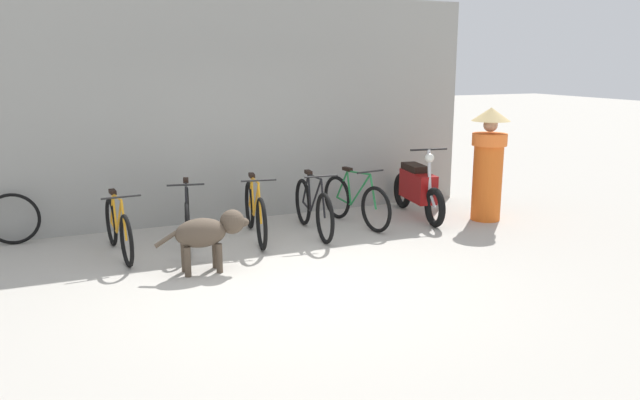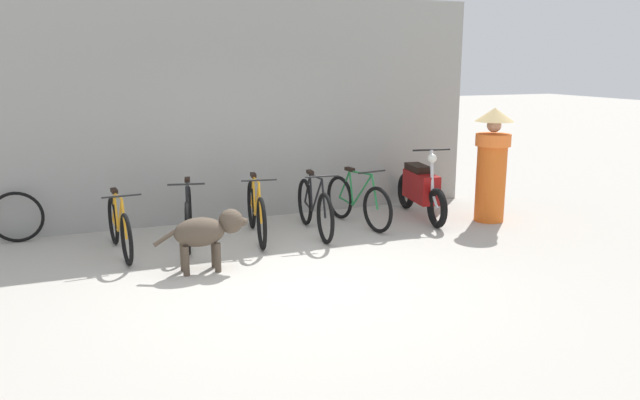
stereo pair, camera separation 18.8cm
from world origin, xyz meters
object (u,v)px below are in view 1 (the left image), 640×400
object	(u,v)px
spare_tire_left	(13,219)
motorcycle	(418,189)
bicycle_1	(187,218)
bicycle_3	(313,208)
stray_dog	(209,232)
person_in_robes	(488,160)
bicycle_0	(118,229)
bicycle_4	(356,202)
bicycle_2	(255,212)

from	to	relation	value
spare_tire_left	motorcycle	bearing A→B (deg)	-8.05
bicycle_1	bicycle_3	xyz separation A→B (m)	(1.73, -0.15, 0.00)
motorcycle	stray_dog	bearing A→B (deg)	-62.32
bicycle_3	motorcycle	size ratio (longest dim) A/B	0.94
stray_dog	person_in_robes	bearing A→B (deg)	9.04
bicycle_3	person_in_robes	world-z (taller)	person_in_robes
motorcycle	bicycle_1	bearing A→B (deg)	-80.50
bicycle_0	bicycle_4	bearing A→B (deg)	87.82
person_in_robes	spare_tire_left	distance (m)	6.73
motorcycle	person_in_robes	bearing A→B (deg)	65.88
motorcycle	person_in_robes	size ratio (longest dim) A/B	1.07
bicycle_1	person_in_robes	world-z (taller)	person_in_robes
stray_dog	spare_tire_left	xyz separation A→B (m)	(-2.14, 2.07, -0.12)
bicycle_3	spare_tire_left	size ratio (longest dim) A/B	2.46
person_in_robes	bicycle_3	bearing A→B (deg)	17.75
bicycle_3	spare_tire_left	bearing A→B (deg)	-100.18
bicycle_3	bicycle_4	distance (m)	0.77
bicycle_1	person_in_robes	bearing A→B (deg)	95.25
bicycle_0	motorcycle	xyz separation A→B (m)	(4.46, 0.23, 0.11)
bicycle_1	stray_dog	world-z (taller)	bicycle_1
bicycle_3	bicycle_4	world-z (taller)	bicycle_3
bicycle_4	person_in_robes	size ratio (longest dim) A/B	0.94
motorcycle	bicycle_3	bearing A→B (deg)	-74.48
bicycle_2	bicycle_0	bearing A→B (deg)	-78.97
bicycle_4	stray_dog	size ratio (longest dim) A/B	1.46
stray_dog	motorcycle	bearing A→B (deg)	19.45
bicycle_3	stray_dog	xyz separation A→B (m)	(-1.71, -1.03, 0.11)
motorcycle	bicycle_2	bearing A→B (deg)	-78.49
bicycle_2	person_in_robes	bearing A→B (deg)	92.39
bicycle_3	person_in_robes	distance (m)	2.79
bicycle_0	bicycle_4	size ratio (longest dim) A/B	1.00
bicycle_2	bicycle_4	xyz separation A→B (m)	(1.57, 0.10, -0.01)
stray_dog	bicycle_3	bearing A→B (deg)	30.79
bicycle_3	spare_tire_left	xyz separation A→B (m)	(-3.85, 1.05, -0.02)
bicycle_0	bicycle_1	bearing A→B (deg)	94.14
bicycle_4	spare_tire_left	world-z (taller)	bicycle_4
bicycle_1	bicycle_2	size ratio (longest dim) A/B	0.91
bicycle_2	spare_tire_left	xyz separation A→B (m)	(-3.03, 0.96, -0.02)
bicycle_3	motorcycle	distance (m)	1.86
bicycle_0	bicycle_2	size ratio (longest dim) A/B	0.91
spare_tire_left	bicycle_0	bearing A→B (deg)	-40.06
bicycle_4	bicycle_3	bearing A→B (deg)	-86.72
bicycle_4	spare_tire_left	size ratio (longest dim) A/B	2.31
bicycle_1	person_in_robes	distance (m)	4.51
bicycle_2	bicycle_3	xyz separation A→B (m)	(0.82, -0.08, -0.00)
bicycle_2	spare_tire_left	world-z (taller)	bicycle_2
bicycle_4	person_in_robes	world-z (taller)	person_in_robes
bicycle_4	stray_dog	distance (m)	2.75
bicycle_0	person_in_robes	xyz separation A→B (m)	(5.33, -0.32, 0.58)
motorcycle	stray_dog	xyz separation A→B (m)	(-3.56, -1.27, 0.03)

